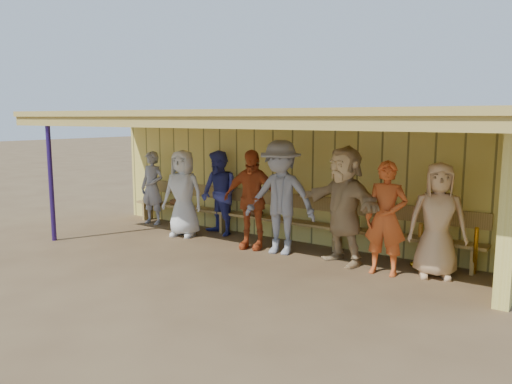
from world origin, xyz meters
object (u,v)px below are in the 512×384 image
(player_f, at_px, (344,205))
(player_g, at_px, (386,218))
(player_b, at_px, (183,193))
(player_c, at_px, (219,193))
(player_a, at_px, (152,188))
(player_h, at_px, (438,220))
(player_d, at_px, (251,199))
(player_e, at_px, (280,198))
(bench, at_px, (278,214))

(player_f, distance_m, player_g, 0.80)
(player_b, height_order, player_c, player_b)
(player_a, height_order, player_c, player_c)
(player_b, height_order, player_g, same)
(player_h, bearing_deg, player_d, 162.67)
(player_f, bearing_deg, player_e, -152.89)
(player_f, relative_size, player_g, 1.11)
(player_e, bearing_deg, player_c, 154.02)
(player_a, relative_size, player_h, 0.94)
(player_d, relative_size, player_f, 0.93)
(player_a, relative_size, player_b, 0.94)
(bench, bearing_deg, player_e, -55.78)
(player_h, height_order, bench, player_h)
(player_b, distance_m, player_g, 4.26)
(player_b, relative_size, player_g, 1.00)
(player_a, bearing_deg, player_h, -6.96)
(player_a, height_order, player_h, player_h)
(player_a, height_order, player_f, player_f)
(player_b, bearing_deg, player_d, -15.23)
(player_a, xyz_separation_m, player_d, (3.06, -0.47, 0.09))
(player_b, relative_size, player_h, 1.01)
(player_d, bearing_deg, player_h, -9.96)
(player_g, bearing_deg, player_h, 19.30)
(player_d, height_order, player_e, player_e)
(player_c, bearing_deg, player_d, -6.01)
(player_e, distance_m, player_f, 1.17)
(player_a, xyz_separation_m, player_h, (6.31, -0.26, 0.05))
(player_c, bearing_deg, bench, 30.63)
(player_c, distance_m, player_h, 4.39)
(player_d, distance_m, player_h, 3.26)
(player_e, bearing_deg, player_f, -6.73)
(player_g, bearing_deg, player_c, 165.97)
(player_f, distance_m, bench, 1.89)
(player_a, bearing_deg, player_d, -13.38)
(player_c, distance_m, player_d, 1.23)
(player_g, xyz_separation_m, bench, (-2.48, 0.88, -0.35))
(player_c, relative_size, player_h, 0.99)
(player_f, xyz_separation_m, player_g, (0.78, -0.18, -0.10))
(player_g, height_order, bench, player_g)
(player_g, bearing_deg, player_b, 173.45)
(player_d, xyz_separation_m, player_h, (3.25, 0.21, -0.04))
(player_b, height_order, player_f, player_f)
(player_c, distance_m, player_e, 1.83)
(player_a, relative_size, player_g, 0.94)
(player_f, bearing_deg, bench, -179.33)
(player_b, xyz_separation_m, bench, (1.78, 0.78, -0.35))
(bench, bearing_deg, player_b, -156.28)
(player_e, bearing_deg, player_d, 168.80)
(player_b, height_order, bench, player_b)
(player_c, height_order, player_d, player_d)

